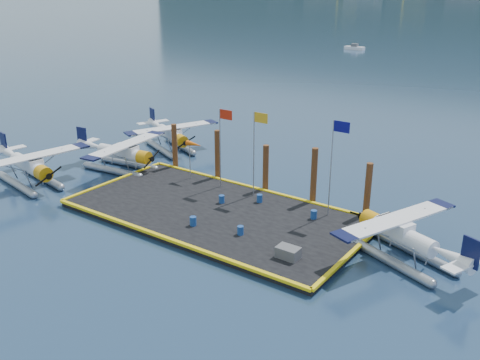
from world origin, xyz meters
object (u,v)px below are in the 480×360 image
(piling_0, at_px, (175,148))
(piling_1, at_px, (218,156))
(seaplane_b, at_px, (123,155))
(flagpole_red, at_px, (222,136))
(seaplane_c, at_px, (171,137))
(piling_3, at_px, (314,177))
(drum_1, at_px, (240,230))
(seaplane_a, at_px, (30,168))
(windsock, at_px, (194,145))
(crate, at_px, (288,252))
(drum_3, at_px, (193,221))
(piling_2, at_px, (266,170))
(piling_4, at_px, (368,192))
(drum_4, at_px, (314,214))
(drum_5, at_px, (260,198))
(flagpole_yellow, at_px, (256,141))
(drum_0, at_px, (222,199))
(seaplane_d, at_px, (399,236))
(flagpole_blue, at_px, (335,154))

(piling_0, relative_size, piling_1, 0.95)
(seaplane_b, distance_m, flagpole_red, 10.18)
(seaplane_c, relative_size, piling_3, 2.02)
(drum_1, bearing_deg, seaplane_a, -174.47)
(seaplane_b, bearing_deg, windsock, 92.27)
(drum_1, relative_size, crate, 0.43)
(drum_3, bearing_deg, piling_2, 87.90)
(seaplane_b, height_order, piling_4, piling_4)
(seaplane_a, xyz_separation_m, crate, (22.57, 0.99, -0.72))
(piling_1, xyz_separation_m, piling_2, (4.50, 0.00, -0.20))
(drum_1, distance_m, piling_2, 8.01)
(drum_3, bearing_deg, drum_4, 42.90)
(piling_3, bearing_deg, piling_0, 180.00)
(crate, xyz_separation_m, piling_1, (-11.29, 8.18, 1.37))
(seaplane_a, height_order, piling_2, piling_2)
(drum_1, bearing_deg, seaplane_c, 144.73)
(seaplane_a, height_order, flagpole_red, flagpole_red)
(seaplane_a, height_order, piling_3, piling_3)
(piling_2, bearing_deg, seaplane_b, -168.11)
(piling_1, relative_size, piling_3, 0.98)
(seaplane_c, xyz_separation_m, windsock, (7.45, -5.48, 1.85))
(seaplane_c, xyz_separation_m, piling_3, (16.98, -3.88, 0.77))
(drum_5, bearing_deg, flagpole_yellow, 136.85)
(drum_0, bearing_deg, drum_4, 12.06)
(seaplane_a, bearing_deg, seaplane_b, 163.59)
(seaplane_a, bearing_deg, flagpole_yellow, 125.75)
(piling_3, bearing_deg, drum_0, -141.08)
(drum_0, distance_m, drum_4, 6.67)
(seaplane_b, xyz_separation_m, flagpole_red, (9.67, 1.02, 3.01))
(drum_0, relative_size, flagpole_yellow, 0.09)
(crate, bearing_deg, piling_3, 108.87)
(seaplane_c, height_order, piling_4, piling_4)
(seaplane_c, bearing_deg, drum_1, 78.60)
(windsock, distance_m, piling_1, 2.21)
(windsock, relative_size, piling_4, 0.78)
(drum_3, bearing_deg, piling_1, 117.58)
(seaplane_d, height_order, piling_3, piling_3)
(seaplane_b, relative_size, flagpole_red, 1.50)
(piling_3, bearing_deg, seaplane_a, -155.13)
(piling_1, bearing_deg, seaplane_d, -13.55)
(drum_1, relative_size, drum_4, 0.96)
(seaplane_a, distance_m, piling_4, 25.48)
(flagpole_blue, relative_size, piling_4, 1.62)
(drum_5, distance_m, flagpole_blue, 6.56)
(seaplane_d, bearing_deg, piling_2, 93.38)
(piling_3, bearing_deg, seaplane_d, -27.03)
(seaplane_b, height_order, flagpole_yellow, flagpole_yellow)
(seaplane_a, distance_m, flagpole_blue, 23.46)
(windsock, bearing_deg, seaplane_b, -171.61)
(drum_1, height_order, drum_4, drum_4)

